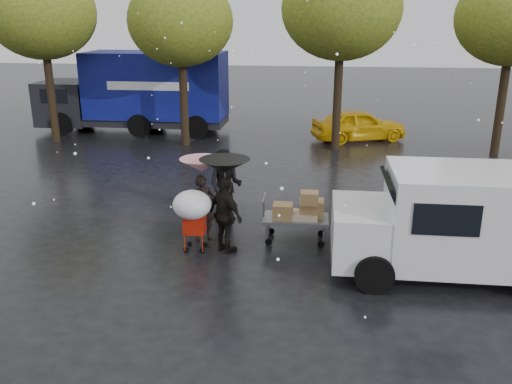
# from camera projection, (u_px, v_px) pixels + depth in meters

# --- Properties ---
(ground) EXTENTS (90.00, 90.00, 0.00)m
(ground) POSITION_uv_depth(u_px,v_px,m) (232.00, 252.00, 12.12)
(ground) COLOR black
(ground) RESTS_ON ground
(person_pink) EXTENTS (0.69, 0.60, 1.59)m
(person_pink) POSITION_uv_depth(u_px,v_px,m) (203.00, 208.00, 12.56)
(person_pink) COLOR black
(person_pink) RESTS_ON ground
(person_middle) EXTENTS (0.98, 0.81, 1.84)m
(person_middle) POSITION_uv_depth(u_px,v_px,m) (225.00, 185.00, 13.79)
(person_middle) COLOR black
(person_middle) RESTS_ON ground
(person_black) EXTENTS (1.05, 0.99, 1.74)m
(person_black) POSITION_uv_depth(u_px,v_px,m) (226.00, 215.00, 11.88)
(person_black) COLOR black
(person_black) RESTS_ON ground
(umbrella_pink) EXTENTS (1.00, 1.00, 1.97)m
(umbrella_pink) POSITION_uv_depth(u_px,v_px,m) (202.00, 165.00, 12.23)
(umbrella_pink) COLOR #4C4C4C
(umbrella_pink) RESTS_ON ground
(umbrella_black) EXTENTS (1.10, 1.10, 2.14)m
(umbrella_black) POSITION_uv_depth(u_px,v_px,m) (225.00, 166.00, 11.53)
(umbrella_black) COLOR #4C4C4C
(umbrella_black) RESTS_ON ground
(vendor_cart) EXTENTS (1.52, 0.80, 1.27)m
(vendor_cart) POSITION_uv_depth(u_px,v_px,m) (300.00, 212.00, 12.48)
(vendor_cart) COLOR slate
(vendor_cart) RESTS_ON ground
(shopping_cart) EXTENTS (0.84, 0.84, 1.46)m
(shopping_cart) POSITION_uv_depth(u_px,v_px,m) (192.00, 208.00, 11.76)
(shopping_cart) COLOR red
(shopping_cart) RESTS_ON ground
(white_van) EXTENTS (4.91, 2.18, 2.20)m
(white_van) POSITION_uv_depth(u_px,v_px,m) (466.00, 221.00, 10.74)
(white_van) COLOR white
(white_van) RESTS_ON ground
(blue_truck) EXTENTS (8.30, 2.60, 3.50)m
(blue_truck) POSITION_uv_depth(u_px,v_px,m) (139.00, 92.00, 23.92)
(blue_truck) COLOR #0B0F5F
(blue_truck) RESTS_ON ground
(box_ground_near) EXTENTS (0.52, 0.43, 0.44)m
(box_ground_near) POSITION_uv_depth(u_px,v_px,m) (374.00, 257.00, 11.38)
(box_ground_near) COLOR olive
(box_ground_near) RESTS_ON ground
(box_ground_far) EXTENTS (0.49, 0.39, 0.37)m
(box_ground_far) POSITION_uv_depth(u_px,v_px,m) (372.00, 243.00, 12.13)
(box_ground_far) COLOR olive
(box_ground_far) RESTS_ON ground
(yellow_taxi) EXTENTS (4.18, 2.77, 1.32)m
(yellow_taxi) POSITION_uv_depth(u_px,v_px,m) (359.00, 125.00, 22.55)
(yellow_taxi) COLOR #EBB50C
(yellow_taxi) RESTS_ON ground
(tree_row) EXTENTS (21.60, 4.40, 7.12)m
(tree_row) POSITION_uv_depth(u_px,v_px,m) (260.00, 15.00, 20.02)
(tree_row) COLOR black
(tree_row) RESTS_ON ground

